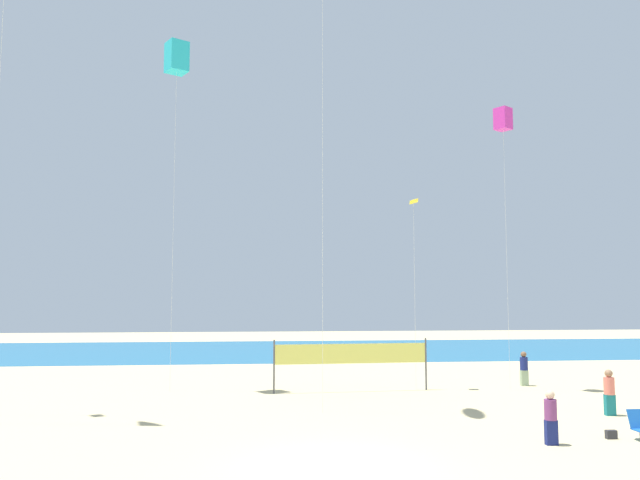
{
  "coord_description": "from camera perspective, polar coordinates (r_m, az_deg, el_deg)",
  "views": [
    {
      "loc": [
        -2.01,
        -16.39,
        4.41
      ],
      "look_at": [
        0.54,
        9.63,
        6.74
      ],
      "focal_mm": 34.91,
      "sensor_mm": 36.0,
      "label": 1
    }
  ],
  "objects": [
    {
      "name": "kite_magenta_box",
      "position": [
        31.81,
        16.43,
        10.54
      ],
      "size": [
        0.92,
        0.92,
        13.43
      ],
      "color": "silver",
      "rests_on": "ground"
    },
    {
      "name": "ocean_band",
      "position": [
        50.97,
        -3.36,
        -10.04
      ],
      "size": [
        120.0,
        20.0,
        0.01
      ],
      "primitive_type": "cube",
      "color": "#1E6B99",
      "rests_on": "ground"
    },
    {
      "name": "kite_yellow_diamond",
      "position": [
        30.42,
        8.54,
        3.08
      ],
      "size": [
        0.6,
        0.6,
        9.11
      ],
      "color": "silver",
      "rests_on": "ground"
    },
    {
      "name": "folding_beach_chair",
      "position": [
        22.18,
        27.22,
        -14.79
      ],
      "size": [
        0.52,
        0.65,
        0.89
      ],
      "rotation": [
        0.0,
        0.0,
        0.75
      ],
      "color": "#1959B2",
      "rests_on": "ground"
    },
    {
      "name": "ground_plane",
      "position": [
        17.09,
        1.44,
        -20.05
      ],
      "size": [
        120.0,
        120.0,
        0.0
      ],
      "primitive_type": "plane",
      "color": "#D1BC89"
    },
    {
      "name": "beachgoer_coral_shirt",
      "position": [
        25.92,
        24.99,
        -12.42
      ],
      "size": [
        0.38,
        0.38,
        1.67
      ],
      "rotation": [
        0.0,
        0.0,
        3.39
      ],
      "color": "#19727A",
      "rests_on": "ground"
    },
    {
      "name": "volleyball_net",
      "position": [
        29.2,
        2.9,
        -10.56
      ],
      "size": [
        7.22,
        0.52,
        2.4
      ],
      "color": "#4C4C51",
      "rests_on": "ground"
    },
    {
      "name": "beachgoer_navy_shirt",
      "position": [
        32.68,
        18.19,
        -11.04
      ],
      "size": [
        0.38,
        0.38,
        1.65
      ],
      "rotation": [
        0.0,
        0.0,
        4.84
      ],
      "color": "#99B28C",
      "rests_on": "ground"
    },
    {
      "name": "beach_handbag",
      "position": [
        22.0,
        25.13,
        -15.84
      ],
      "size": [
        0.33,
        0.17,
        0.26
      ],
      "primitive_type": "cube",
      "color": "#2D2D33",
      "rests_on": "ground"
    },
    {
      "name": "kite_cyan_box",
      "position": [
        31.98,
        -12.99,
        15.97
      ],
      "size": [
        1.26,
        1.26,
        16.58
      ],
      "color": "silver",
      "rests_on": "ground"
    },
    {
      "name": "beachgoer_plum_shirt",
      "position": [
        20.35,
        20.39,
        -14.85
      ],
      "size": [
        0.36,
        0.36,
        1.59
      ],
      "rotation": [
        0.0,
        0.0,
        0.3
      ],
      "color": "navy",
      "rests_on": "ground"
    }
  ]
}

